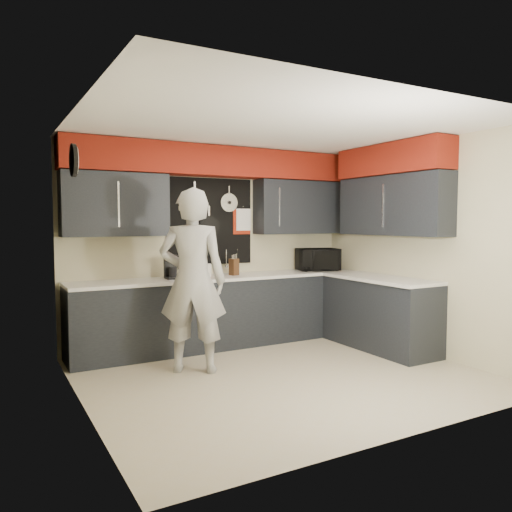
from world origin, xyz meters
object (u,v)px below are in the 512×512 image
microwave (318,259)px  person (193,281)px  coffee_maker (172,267)px  knife_block (234,267)px  utensil_crock (206,270)px

microwave → person: 2.43m
coffee_maker → person: person is taller
knife_block → utensil_crock: size_ratio=1.31×
utensil_crock → person: (-0.54, -0.88, -0.01)m
utensil_crock → person: 1.03m
microwave → knife_block: 1.34m
utensil_crock → person: size_ratio=0.08×
coffee_maker → person: (-0.07, -0.87, -0.08)m
coffee_maker → microwave: bearing=2.5°
knife_block → utensil_crock: 0.39m
utensil_crock → person: person is taller
microwave → person: person is taller
knife_block → utensil_crock: bearing=161.3°
utensil_crock → microwave: bearing=-1.0°
utensil_crock → person: bearing=-121.6°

